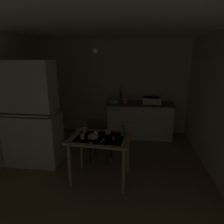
% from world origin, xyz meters
% --- Properties ---
extents(ground_plane, '(5.10, 5.10, 0.00)m').
position_xyz_m(ground_plane, '(0.00, 0.00, 0.00)').
color(ground_plane, olive).
extents(wall_back, '(3.84, 0.10, 2.43)m').
position_xyz_m(wall_back, '(0.00, 2.10, 1.22)').
color(wall_back, beige).
rests_on(wall_back, ground).
extents(wall_right, '(0.10, 4.20, 2.43)m').
position_xyz_m(wall_right, '(1.92, 0.00, 1.22)').
color(wall_right, beige).
rests_on(wall_right, ground).
extents(ceiling_slab, '(3.84, 4.20, 0.10)m').
position_xyz_m(ceiling_slab, '(0.00, 0.00, 2.48)').
color(ceiling_slab, silver).
extents(hutch_cabinet, '(0.99, 0.55, 1.95)m').
position_xyz_m(hutch_cabinet, '(-1.36, 0.14, 0.91)').
color(hutch_cabinet, beige).
rests_on(hutch_cabinet, ground).
extents(counter_cabinet, '(1.61, 0.64, 0.88)m').
position_xyz_m(counter_cabinet, '(0.67, 1.73, 0.44)').
color(counter_cabinet, beige).
rests_on(counter_cabinet, ground).
extents(sink_basin, '(0.44, 0.34, 0.15)m').
position_xyz_m(sink_basin, '(0.93, 1.73, 0.96)').
color(sink_basin, white).
rests_on(sink_basin, counter_cabinet).
extents(hand_pump, '(0.05, 0.27, 0.39)m').
position_xyz_m(hand_pump, '(0.16, 1.78, 1.05)').
color(hand_pump, maroon).
rests_on(hand_pump, counter_cabinet).
extents(mixing_bowl_counter, '(0.23, 0.23, 0.10)m').
position_xyz_m(mixing_bowl_counter, '(0.01, 1.68, 0.93)').
color(mixing_bowl_counter, '#9EB2C6').
rests_on(mixing_bowl_counter, counter_cabinet).
extents(stoneware_crock, '(0.11, 0.11, 0.13)m').
position_xyz_m(stoneware_crock, '(0.29, 1.71, 0.95)').
color(stoneware_crock, beige).
rests_on(stoneware_crock, counter_cabinet).
extents(dining_table, '(1.02, 0.75, 0.76)m').
position_xyz_m(dining_table, '(-0.01, -0.27, 0.64)').
color(dining_table, tan).
rests_on(dining_table, ground).
extents(chair_far_side, '(0.45, 0.45, 0.89)m').
position_xyz_m(chair_far_side, '(-0.12, 0.30, 0.48)').
color(chair_far_side, '#31261B').
rests_on(chair_far_side, ground).
extents(serving_bowl_wide, '(0.17, 0.17, 0.03)m').
position_xyz_m(serving_bowl_wide, '(-0.11, -0.30, 0.77)').
color(serving_bowl_wide, beige).
rests_on(serving_bowl_wide, dining_table).
extents(soup_bowl_small, '(0.10, 0.10, 0.06)m').
position_xyz_m(soup_bowl_small, '(0.10, -0.08, 0.78)').
color(soup_bowl_small, '#ADD1C1').
rests_on(soup_bowl_small, dining_table).
extents(teacup_cream, '(0.07, 0.07, 0.08)m').
position_xyz_m(teacup_cream, '(-0.27, -0.36, 0.80)').
color(teacup_cream, tan).
rests_on(teacup_cream, dining_table).
extents(mug_tall, '(0.08, 0.08, 0.09)m').
position_xyz_m(mug_tall, '(-0.30, -0.10, 0.80)').
color(mug_tall, tan).
rests_on(mug_tall, dining_table).
extents(teacup_mint, '(0.06, 0.06, 0.07)m').
position_xyz_m(teacup_mint, '(-0.09, -0.17, 0.79)').
color(teacup_mint, beige).
rests_on(teacup_mint, dining_table).
extents(glass_bottle, '(0.07, 0.07, 0.24)m').
position_xyz_m(glass_bottle, '(0.34, -0.15, 0.85)').
color(glass_bottle, '#4C7F56').
rests_on(glass_bottle, dining_table).
extents(table_knife, '(0.05, 0.18, 0.00)m').
position_xyz_m(table_knife, '(0.06, -0.40, 0.76)').
color(table_knife, silver).
rests_on(table_knife, dining_table).
extents(teaspoon_near_bowl, '(0.05, 0.16, 0.00)m').
position_xyz_m(teaspoon_near_bowl, '(0.21, -0.28, 0.76)').
color(teaspoon_near_bowl, beige).
rests_on(teaspoon_near_bowl, dining_table).
extents(teaspoon_by_cup, '(0.09, 0.12, 0.00)m').
position_xyz_m(teaspoon_by_cup, '(-0.11, -0.49, 0.76)').
color(teaspoon_by_cup, beige).
rests_on(teaspoon_by_cup, dining_table).
extents(serving_spoon, '(0.13, 0.05, 0.00)m').
position_xyz_m(serving_spoon, '(-0.15, -0.07, 0.76)').
color(serving_spoon, beige).
rests_on(serving_spoon, dining_table).
extents(pendant_bulb, '(0.08, 0.08, 0.08)m').
position_xyz_m(pendant_bulb, '(-0.08, -0.15, 2.09)').
color(pendant_bulb, '#F9EFCC').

